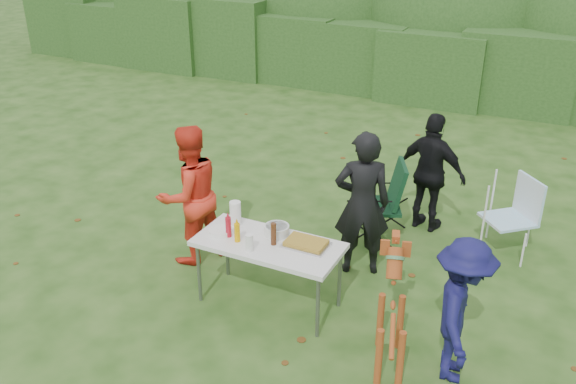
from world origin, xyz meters
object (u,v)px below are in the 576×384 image
at_px(dog, 392,320).
at_px(paper_towel_roll, 235,213).
at_px(person_red_jacket, 190,195).
at_px(camping_chair, 377,201).
at_px(child, 461,311).
at_px(folding_table, 268,247).
at_px(lawn_chair, 508,217).
at_px(ketchup_bottle, 228,227).
at_px(person_cook, 362,204).
at_px(mustard_bottle, 237,233).
at_px(beer_bottle, 273,234).
at_px(person_black_puffy, 431,173).

height_order(dog, paper_towel_roll, dog).
height_order(person_red_jacket, camping_chair, person_red_jacket).
height_order(child, dog, child).
bearing_deg(folding_table, dog, -14.20).
bearing_deg(person_red_jacket, paper_towel_roll, 97.73).
relative_size(lawn_chair, ketchup_bottle, 4.38).
bearing_deg(lawn_chair, person_cook, -3.09).
bearing_deg(mustard_bottle, child, -2.63).
xyz_separation_m(person_cook, child, (1.36, -1.26, -0.16)).
relative_size(person_cook, person_red_jacket, 1.02).
height_order(camping_chair, paper_towel_roll, camping_chair).
height_order(dog, lawn_chair, dog).
xyz_separation_m(person_red_jacket, lawn_chair, (3.30, 1.78, -0.35)).
height_order(camping_chair, ketchup_bottle, camping_chair).
bearing_deg(ketchup_bottle, dog, -8.92).
xyz_separation_m(person_cook, lawn_chair, (1.44, 1.16, -0.37)).
bearing_deg(person_cook, camping_chair, -108.75).
bearing_deg(person_cook, person_red_jacket, -5.96).
bearing_deg(person_cook, beer_bottle, 37.61).
distance_m(child, ketchup_bottle, 2.42).
bearing_deg(mustard_bottle, paper_towel_roll, 123.33).
bearing_deg(person_cook, dog, 95.61).
distance_m(dog, paper_towel_roll, 2.04).
relative_size(dog, lawn_chair, 1.10).
height_order(camping_chair, lawn_chair, camping_chair).
relative_size(ketchup_bottle, beer_bottle, 0.92).
bearing_deg(beer_bottle, lawn_chair, 47.87).
bearing_deg(lawn_chair, child, 46.23).
bearing_deg(person_black_puffy, folding_table, 78.94).
relative_size(dog, mustard_bottle, 5.29).
relative_size(person_red_jacket, child, 1.21).
xyz_separation_m(folding_table, mustard_bottle, (-0.29, -0.12, 0.15)).
distance_m(mustard_bottle, paper_towel_roll, 0.37).
relative_size(folding_table, child, 1.09).
height_order(camping_chair, mustard_bottle, camping_chair).
height_order(folding_table, lawn_chair, lawn_chair).
bearing_deg(mustard_bottle, person_black_puffy, 61.65).
xyz_separation_m(mustard_bottle, paper_towel_roll, (-0.20, 0.31, 0.03)).
bearing_deg(dog, ketchup_bottle, 64.04).
distance_m(mustard_bottle, beer_bottle, 0.37).
bearing_deg(lawn_chair, dog, 34.13).
bearing_deg(paper_towel_roll, child, -9.49).
height_order(folding_table, beer_bottle, beer_bottle).
xyz_separation_m(folding_table, beer_bottle, (0.07, -0.01, 0.17)).
bearing_deg(child, beer_bottle, 72.89).
relative_size(lawn_chair, beer_bottle, 4.02).
bearing_deg(camping_chair, folding_table, 49.03).
relative_size(child, paper_towel_roll, 5.28).
bearing_deg(mustard_bottle, beer_bottle, 16.23).
bearing_deg(paper_towel_roll, mustard_bottle, -56.67).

